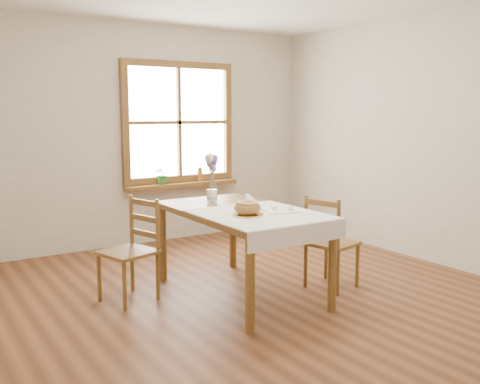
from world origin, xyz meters
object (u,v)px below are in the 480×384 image
object	(u,v)px
flower_vase	(212,196)
chair_right	(332,242)
bread_plate	(247,215)
chair_left	(128,251)
dining_table	(240,219)

from	to	relation	value
flower_vase	chair_right	bearing A→B (deg)	-42.18
bread_plate	flower_vase	distance (m)	0.77
chair_left	chair_right	bearing A→B (deg)	52.09
chair_right	flower_vase	distance (m)	1.17
chair_left	chair_right	world-z (taller)	chair_left
chair_left	dining_table	bearing A→B (deg)	50.49
chair_left	bread_plate	distance (m)	1.06
dining_table	bread_plate	xyz separation A→B (m)	(-0.13, -0.31, 0.10)
bread_plate	flower_vase	bearing A→B (deg)	81.49
dining_table	flower_vase	world-z (taller)	flower_vase
dining_table	chair_right	distance (m)	0.89
bread_plate	chair_right	bearing A→B (deg)	1.59
chair_right	bread_plate	distance (m)	0.99
dining_table	chair_right	bearing A→B (deg)	-19.52
chair_right	bread_plate	bearing A→B (deg)	76.45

